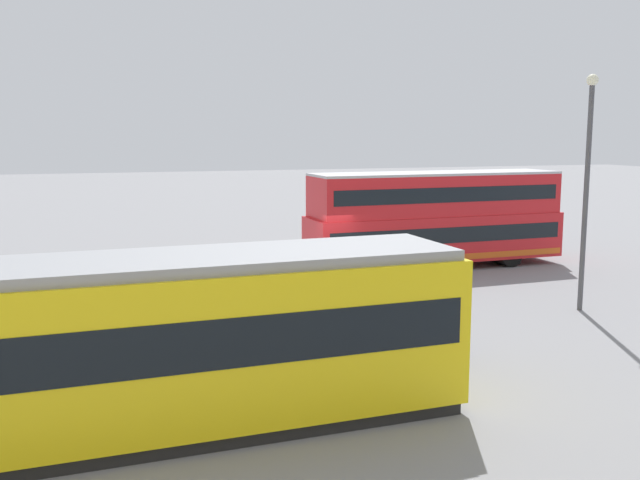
{
  "coord_description": "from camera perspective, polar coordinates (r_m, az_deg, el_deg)",
  "views": [
    {
      "loc": [
        8.22,
        23.84,
        5.56
      ],
      "look_at": [
        1.45,
        3.28,
        2.27
      ],
      "focal_mm": 39.55,
      "sensor_mm": 36.0,
      "label": 1
    }
  ],
  "objects": [
    {
      "name": "double_decker_bus",
      "position": [
        29.69,
        9.32,
        1.7
      ],
      "size": [
        10.97,
        2.89,
        3.97
      ],
      "color": "red",
      "rests_on": "ground"
    },
    {
      "name": "pedestrian_railing",
      "position": [
        19.84,
        -7.92,
        -5.52
      ],
      "size": [
        6.97,
        0.81,
        1.08
      ],
      "color": "gray",
      "rests_on": "ground"
    },
    {
      "name": "street_lamp",
      "position": [
        23.33,
        20.8,
        4.88
      ],
      "size": [
        0.36,
        0.36,
        7.33
      ],
      "color": "#4C4C51",
      "rests_on": "ground"
    },
    {
      "name": "pedestrian_crossing",
      "position": [
        17.75,
        10.96,
        -6.34
      ],
      "size": [
        0.44,
        0.44,
        1.76
      ],
      "color": "black",
      "rests_on": "ground"
    },
    {
      "name": "tram_yellow",
      "position": [
        13.47,
        -15.07,
        -8.2
      ],
      "size": [
        12.77,
        3.07,
        3.32
      ],
      "color": "yellow",
      "rests_on": "ground"
    },
    {
      "name": "pedestrian_near_railing",
      "position": [
        19.98,
        -10.92,
        -4.96
      ],
      "size": [
        0.35,
        0.36,
        1.6
      ],
      "color": "black",
      "rests_on": "ground"
    },
    {
      "name": "ground_plane",
      "position": [
        25.82,
        0.79,
        -3.79
      ],
      "size": [
        160.0,
        160.0,
        0.0
      ],
      "primitive_type": "plane",
      "color": "gray"
    },
    {
      "name": "info_sign",
      "position": [
        18.6,
        -16.98,
        -3.64
      ],
      "size": [
        1.03,
        0.15,
        2.5
      ],
      "color": "slate",
      "rests_on": "ground"
    }
  ]
}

